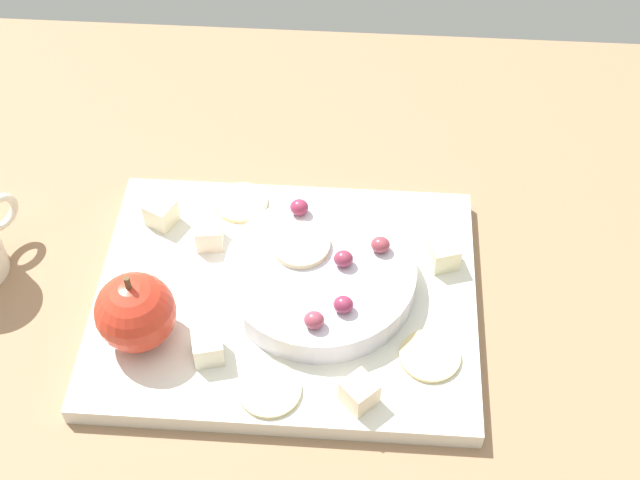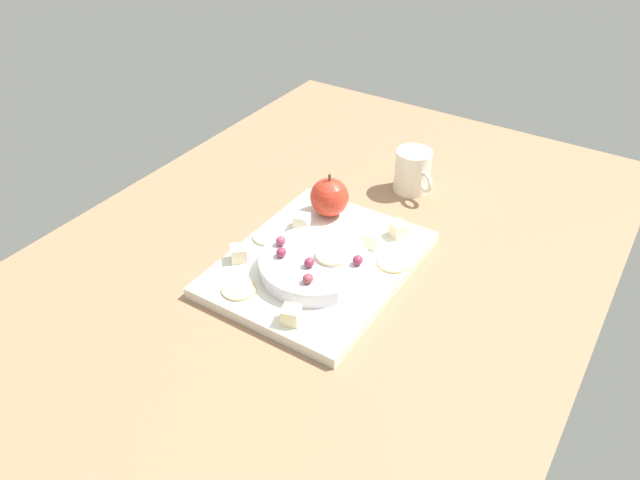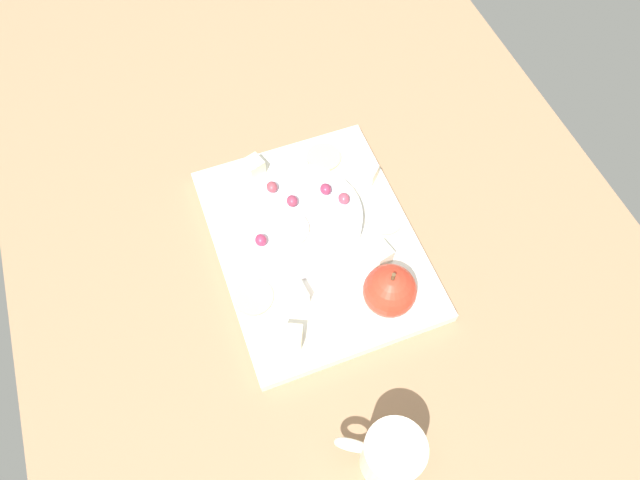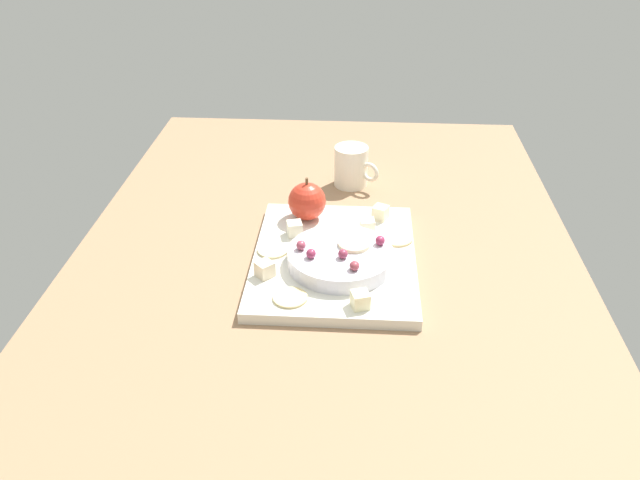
{
  "view_description": "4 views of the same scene",
  "coord_description": "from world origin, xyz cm",
  "px_view_note": "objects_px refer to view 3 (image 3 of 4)",
  "views": [
    {
      "loc": [
        2.13,
        -46.3,
        68.08
      ],
      "look_at": [
        -1.26,
        3.99,
        9.76
      ],
      "focal_mm": 49.59,
      "sensor_mm": 36.0,
      "label": 1
    },
    {
      "loc": [
        60.28,
        42.96,
        65.47
      ],
      "look_at": [
        -3.33,
        2.38,
        9.67
      ],
      "focal_mm": 34.2,
      "sensor_mm": 36.0,
      "label": 2
    },
    {
      "loc": [
        -41.52,
        14.94,
        74.89
      ],
      "look_at": [
        -6.19,
        1.72,
        8.34
      ],
      "focal_mm": 32.63,
      "sensor_mm": 36.0,
      "label": 3
    },
    {
      "loc": [
        86.71,
        5.04,
        63.04
      ],
      "look_at": [
        -4.57,
        -0.81,
        7.48
      ],
      "focal_mm": 36.52,
      "sensor_mm": 36.0,
      "label": 4
    }
  ],
  "objects_px": {
    "cheese_cube_3": "(381,254)",
    "grape_3": "(292,201)",
    "cheese_cube_4": "(292,336)",
    "grape_4": "(326,189)",
    "grape_0": "(344,199)",
    "cracker_2": "(385,219)",
    "cheese_cube_2": "(297,296)",
    "platter": "(315,243)",
    "grape_1": "(272,187)",
    "cheese_cube_0": "(368,174)",
    "serving_dish": "(301,220)",
    "apple_whole": "(390,291)",
    "cheese_cube_1": "(254,166)",
    "cup": "(391,455)",
    "apple_slice_0": "(290,230)",
    "cracker_0": "(324,157)",
    "grape_2": "(261,240)",
    "cracker_1": "(254,297)"
  },
  "relations": [
    {
      "from": "cheese_cube_2",
      "to": "cracker_1",
      "type": "relative_size",
      "value": 0.47
    },
    {
      "from": "cheese_cube_2",
      "to": "cracker_0",
      "type": "distance_m",
      "value": 0.23
    },
    {
      "from": "cheese_cube_0",
      "to": "grape_2",
      "type": "relative_size",
      "value": 1.44
    },
    {
      "from": "grape_1",
      "to": "grape_4",
      "type": "bearing_deg",
      "value": -113.41
    },
    {
      "from": "platter",
      "to": "grape_1",
      "type": "xyz_separation_m",
      "value": [
        0.08,
        0.03,
        0.04
      ]
    },
    {
      "from": "cracker_1",
      "to": "apple_slice_0",
      "type": "relative_size",
      "value": 0.99
    },
    {
      "from": "grape_3",
      "to": "apple_slice_0",
      "type": "bearing_deg",
      "value": 156.1
    },
    {
      "from": "apple_whole",
      "to": "apple_slice_0",
      "type": "distance_m",
      "value": 0.16
    },
    {
      "from": "cheese_cube_0",
      "to": "cracker_1",
      "type": "xyz_separation_m",
      "value": [
        -0.12,
        0.21,
        -0.01
      ]
    },
    {
      "from": "platter",
      "to": "grape_1",
      "type": "distance_m",
      "value": 0.1
    },
    {
      "from": "cracker_2",
      "to": "apple_slice_0",
      "type": "distance_m",
      "value": 0.14
    },
    {
      "from": "apple_whole",
      "to": "apple_slice_0",
      "type": "bearing_deg",
      "value": 33.7
    },
    {
      "from": "grape_0",
      "to": "grape_4",
      "type": "xyz_separation_m",
      "value": [
        0.02,
        0.02,
        -0.0
      ]
    },
    {
      "from": "cheese_cube_4",
      "to": "grape_0",
      "type": "distance_m",
      "value": 0.2
    },
    {
      "from": "cracker_0",
      "to": "cup",
      "type": "xyz_separation_m",
      "value": [
        -0.43,
        0.08,
        0.02
      ]
    },
    {
      "from": "platter",
      "to": "cheese_cube_3",
      "type": "xyz_separation_m",
      "value": [
        -0.06,
        -0.07,
        0.02
      ]
    },
    {
      "from": "cheese_cube_3",
      "to": "grape_1",
      "type": "bearing_deg",
      "value": 36.87
    },
    {
      "from": "cheese_cube_3",
      "to": "grape_2",
      "type": "distance_m",
      "value": 0.16
    },
    {
      "from": "cracker_0",
      "to": "grape_3",
      "type": "height_order",
      "value": "grape_3"
    },
    {
      "from": "apple_slice_0",
      "to": "cheese_cube_2",
      "type": "bearing_deg",
      "value": 166.41
    },
    {
      "from": "serving_dish",
      "to": "grape_0",
      "type": "relative_size",
      "value": 9.94
    },
    {
      "from": "platter",
      "to": "cheese_cube_4",
      "type": "relative_size",
      "value": 13.72
    },
    {
      "from": "cheese_cube_3",
      "to": "grape_0",
      "type": "xyz_separation_m",
      "value": [
        0.09,
        0.02,
        0.02
      ]
    },
    {
      "from": "grape_1",
      "to": "cracker_0",
      "type": "bearing_deg",
      "value": -64.28
    },
    {
      "from": "cheese_cube_4",
      "to": "grape_4",
      "type": "distance_m",
      "value": 0.21
    },
    {
      "from": "cracker_0",
      "to": "cheese_cube_1",
      "type": "bearing_deg",
      "value": 82.93
    },
    {
      "from": "cup",
      "to": "apple_whole",
      "type": "bearing_deg",
      "value": -23.21
    },
    {
      "from": "cheese_cube_0",
      "to": "cheese_cube_4",
      "type": "distance_m",
      "value": 0.27
    },
    {
      "from": "cheese_cube_3",
      "to": "grape_4",
      "type": "distance_m",
      "value": 0.12
    },
    {
      "from": "cheese_cube_3",
      "to": "grape_0",
      "type": "relative_size",
      "value": 1.44
    },
    {
      "from": "grape_1",
      "to": "grape_2",
      "type": "bearing_deg",
      "value": 152.12
    },
    {
      "from": "apple_slice_0",
      "to": "cheese_cube_4",
      "type": "bearing_deg",
      "value": 161.85
    },
    {
      "from": "cheese_cube_0",
      "to": "grape_3",
      "type": "bearing_deg",
      "value": 99.03
    },
    {
      "from": "serving_dish",
      "to": "cheese_cube_4",
      "type": "bearing_deg",
      "value": 156.92
    },
    {
      "from": "cracker_0",
      "to": "apple_slice_0",
      "type": "height_order",
      "value": "apple_slice_0"
    },
    {
      "from": "cheese_cube_0",
      "to": "grape_4",
      "type": "bearing_deg",
      "value": 103.29
    },
    {
      "from": "cheese_cube_3",
      "to": "grape_3",
      "type": "distance_m",
      "value": 0.14
    },
    {
      "from": "cracker_1",
      "to": "cup",
      "type": "bearing_deg",
      "value": -160.91
    },
    {
      "from": "cracker_0",
      "to": "grape_2",
      "type": "height_order",
      "value": "grape_2"
    },
    {
      "from": "cracker_0",
      "to": "cup",
      "type": "bearing_deg",
      "value": 169.12
    },
    {
      "from": "grape_2",
      "to": "grape_3",
      "type": "bearing_deg",
      "value": -53.3
    },
    {
      "from": "cheese_cube_0",
      "to": "cheese_cube_1",
      "type": "xyz_separation_m",
      "value": [
        0.07,
        0.15,
        0.0
      ]
    },
    {
      "from": "cheese_cube_2",
      "to": "cup",
      "type": "bearing_deg",
      "value": -171.72
    },
    {
      "from": "serving_dish",
      "to": "cheese_cube_0",
      "type": "bearing_deg",
      "value": -71.37
    },
    {
      "from": "serving_dish",
      "to": "apple_whole",
      "type": "relative_size",
      "value": 2.51
    },
    {
      "from": "grape_4",
      "to": "apple_slice_0",
      "type": "height_order",
      "value": "grape_4"
    },
    {
      "from": "cracker_2",
      "to": "platter",
      "type": "bearing_deg",
      "value": 87.92
    },
    {
      "from": "cracker_2",
      "to": "cheese_cube_2",
      "type": "bearing_deg",
      "value": 114.83
    },
    {
      "from": "cheese_cube_1",
      "to": "grape_1",
      "type": "bearing_deg",
      "value": -170.16
    },
    {
      "from": "grape_0",
      "to": "grape_4",
      "type": "bearing_deg",
      "value": 37.12
    }
  ]
}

